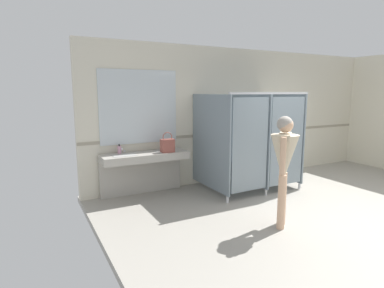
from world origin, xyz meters
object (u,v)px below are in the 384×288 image
person_standing (284,158)px  paper_cup (173,149)px  soap_dispenser (119,150)px  handbag (167,145)px

person_standing → paper_cup: 2.31m
person_standing → soap_dispenser: size_ratio=9.12×
handbag → soap_dispenser: bearing=161.0°
handbag → paper_cup: handbag is taller
soap_dispenser → paper_cup: soap_dispenser is taller
person_standing → handbag: (-0.90, 2.11, -0.06)m
paper_cup → person_standing: bearing=-70.5°
soap_dispenser → paper_cup: bearing=-13.1°
person_standing → handbag: size_ratio=4.23×
handbag → paper_cup: bearing=25.3°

